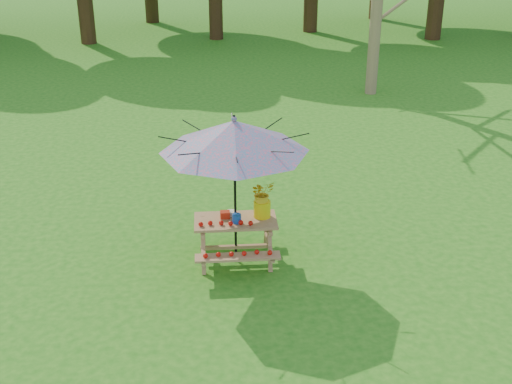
{
  "coord_description": "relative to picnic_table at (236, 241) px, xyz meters",
  "views": [
    {
      "loc": [
        2.33,
        -3.63,
        4.82
      ],
      "look_at": [
        3.01,
        4.74,
        1.1
      ],
      "focal_mm": 45.0,
      "sensor_mm": 36.0,
      "label": 1
    }
  ],
  "objects": [
    {
      "name": "tomatoes_row",
      "position": [
        -0.15,
        -0.18,
        0.38
      ],
      "size": [
        0.77,
        0.13,
        0.07
      ],
      "primitive_type": null,
      "color": "red",
      "rests_on": "picnic_table"
    },
    {
      "name": "patio_umbrella",
      "position": [
        0.0,
        0.0,
        1.62
      ],
      "size": [
        2.13,
        2.13,
        2.25
      ],
      "color": "black",
      "rests_on": "ground"
    },
    {
      "name": "produce_bins",
      "position": [
        -0.05,
        0.02,
        0.4
      ],
      "size": [
        0.3,
        0.37,
        0.13
      ],
      "color": "red",
      "rests_on": "picnic_table"
    },
    {
      "name": "picnic_table",
      "position": [
        0.0,
        0.0,
        0.0
      ],
      "size": [
        1.2,
        1.32,
        0.67
      ],
      "color": "#9C7246",
      "rests_on": "ground"
    },
    {
      "name": "flower_bucket",
      "position": [
        0.4,
        0.07,
        0.65
      ],
      "size": [
        0.43,
        0.41,
        0.56
      ],
      "color": "yellow",
      "rests_on": "picnic_table"
    }
  ]
}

